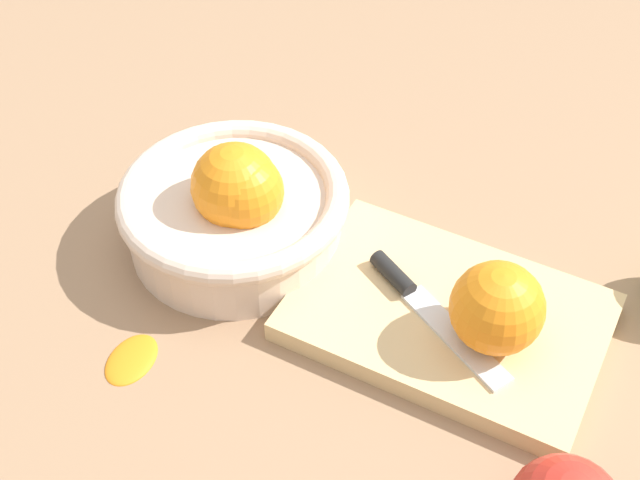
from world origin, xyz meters
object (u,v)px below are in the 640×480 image
at_px(knife, 418,301).
at_px(bowl, 235,207).
at_px(cutting_board, 447,317).
at_px(orange_on_board, 497,308).

bearing_deg(knife, bowl, 167.25).
height_order(bowl, knife, bowl).
bearing_deg(cutting_board, orange_on_board, -26.63).
relative_size(bowl, knife, 1.49).
distance_m(orange_on_board, knife, 0.07).
relative_size(cutting_board, knife, 1.83).
bearing_deg(orange_on_board, bowl, 167.01).
xyz_separation_m(bowl, cutting_board, (0.19, -0.03, -0.03)).
distance_m(cutting_board, knife, 0.03).
xyz_separation_m(orange_on_board, knife, (-0.06, 0.01, -0.03)).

